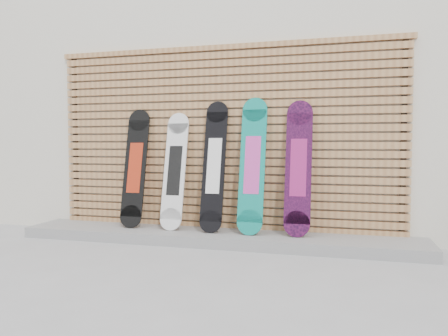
{
  "coord_description": "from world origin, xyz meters",
  "views": [
    {
      "loc": [
        1.24,
        -4.06,
        1.11
      ],
      "look_at": [
        -0.07,
        0.75,
        0.85
      ],
      "focal_mm": 35.0,
      "sensor_mm": 36.0,
      "label": 1
    }
  ],
  "objects_px": {
    "snowboard_1": "(175,171)",
    "snowboard_2": "(214,166)",
    "snowboard_0": "(135,168)",
    "snowboard_3": "(252,165)",
    "snowboard_4": "(298,167)"
  },
  "relations": [
    {
      "from": "snowboard_0",
      "to": "snowboard_2",
      "type": "bearing_deg",
      "value": -0.89
    },
    {
      "from": "snowboard_2",
      "to": "snowboard_3",
      "type": "distance_m",
      "value": 0.45
    },
    {
      "from": "snowboard_0",
      "to": "snowboard_3",
      "type": "distance_m",
      "value": 1.46
    },
    {
      "from": "snowboard_0",
      "to": "snowboard_1",
      "type": "height_order",
      "value": "snowboard_0"
    },
    {
      "from": "snowboard_1",
      "to": "snowboard_3",
      "type": "bearing_deg",
      "value": -0.64
    },
    {
      "from": "snowboard_1",
      "to": "snowboard_2",
      "type": "relative_size",
      "value": 0.92
    },
    {
      "from": "snowboard_0",
      "to": "snowboard_2",
      "type": "xyz_separation_m",
      "value": [
        1.01,
        -0.02,
        0.04
      ]
    },
    {
      "from": "snowboard_2",
      "to": "snowboard_4",
      "type": "relative_size",
      "value": 1.01
    },
    {
      "from": "snowboard_2",
      "to": "snowboard_3",
      "type": "xyz_separation_m",
      "value": [
        0.45,
        -0.0,
        0.02
      ]
    },
    {
      "from": "snowboard_2",
      "to": "snowboard_4",
      "type": "bearing_deg",
      "value": 0.86
    },
    {
      "from": "snowboard_0",
      "to": "snowboard_1",
      "type": "relative_size",
      "value": 1.04
    },
    {
      "from": "snowboard_0",
      "to": "snowboard_4",
      "type": "xyz_separation_m",
      "value": [
        1.97,
        -0.0,
        0.03
      ]
    },
    {
      "from": "snowboard_1",
      "to": "snowboard_0",
      "type": "bearing_deg",
      "value": 179.27
    },
    {
      "from": "snowboard_1",
      "to": "snowboard_4",
      "type": "relative_size",
      "value": 0.93
    },
    {
      "from": "snowboard_0",
      "to": "snowboard_3",
      "type": "height_order",
      "value": "snowboard_3"
    }
  ]
}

